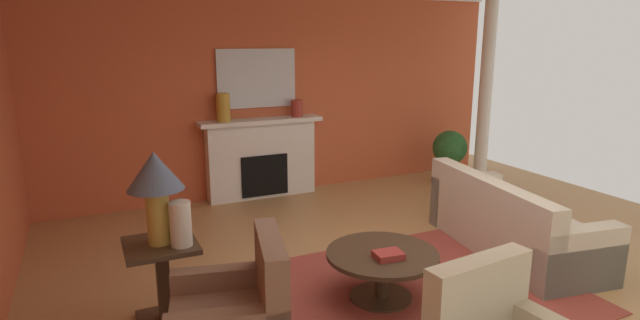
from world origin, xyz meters
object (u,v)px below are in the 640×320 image
at_px(side_table, 163,278).
at_px(vase_mantel_left, 223,108).
at_px(mantel_mirror, 257,78).
at_px(potted_plant, 450,151).
at_px(vase_mantel_right, 297,108).
at_px(fireplace, 262,160).
at_px(coffee_table, 382,264).
at_px(sofa, 510,226).
at_px(vase_on_side_table, 181,224).
at_px(table_lamp, 155,180).

distance_m(side_table, vase_mantel_left, 3.34).
relative_size(mantel_mirror, vase_mantel_left, 2.95).
bearing_deg(potted_plant, mantel_mirror, 169.34).
relative_size(vase_mantel_right, vase_mantel_left, 0.63).
height_order(fireplace, mantel_mirror, mantel_mirror).
height_order(side_table, potted_plant, potted_plant).
xyz_separation_m(fireplace, side_table, (-1.85, -2.97, -0.15)).
height_order(coffee_table, vase_mantel_right, vase_mantel_right).
xyz_separation_m(sofa, vase_on_side_table, (-3.50, -0.00, 0.58)).
relative_size(vase_mantel_right, vase_on_side_table, 0.69).
bearing_deg(vase_mantel_right, potted_plant, -9.20).
bearing_deg(table_lamp, vase_mantel_right, 50.59).
xyz_separation_m(fireplace, vase_mantel_right, (0.55, -0.05, 0.74)).
bearing_deg(side_table, vase_mantel_right, 50.59).
relative_size(coffee_table, vase_on_side_table, 2.78).
bearing_deg(mantel_mirror, sofa, -60.61).
bearing_deg(vase_on_side_table, vase_mantel_right, 53.50).
height_order(fireplace, table_lamp, table_lamp).
distance_m(table_lamp, vase_mantel_left, 3.20).
height_order(sofa, side_table, sofa).
bearing_deg(sofa, vase_on_side_table, -179.92).
height_order(mantel_mirror, potted_plant, mantel_mirror).
height_order(table_lamp, vase_mantel_right, table_lamp).
relative_size(fireplace, sofa, 0.81).
bearing_deg(coffee_table, potted_plant, 43.31).
relative_size(fireplace, mantel_mirror, 1.54).
distance_m(vase_mantel_right, vase_mantel_left, 1.10).
xyz_separation_m(mantel_mirror, vase_mantel_left, (-0.55, -0.17, -0.37)).
bearing_deg(vase_mantel_left, side_table, -113.98).
distance_m(vase_on_side_table, vase_mantel_left, 3.28).
xyz_separation_m(mantel_mirror, vase_on_side_table, (-1.70, -3.21, -0.86)).
height_order(mantel_mirror, table_lamp, mantel_mirror).
height_order(fireplace, sofa, fireplace).
bearing_deg(vase_on_side_table, table_lamp, 141.34).
xyz_separation_m(side_table, vase_mantel_right, (2.40, 2.92, 0.89)).
distance_m(coffee_table, table_lamp, 2.07).
relative_size(table_lamp, potted_plant, 0.90).
bearing_deg(sofa, vase_mantel_left, 127.82).
bearing_deg(vase_on_side_table, fireplace, 61.19).
relative_size(fireplace, vase_on_side_table, 5.00).
xyz_separation_m(mantel_mirror, coffee_table, (-0.02, -3.51, -1.40)).
xyz_separation_m(mantel_mirror, side_table, (-1.85, -3.09, -1.34)).
relative_size(mantel_mirror, vase_mantel_right, 4.70).
relative_size(fireplace, vase_mantel_left, 4.56).
relative_size(sofa, table_lamp, 2.95).
height_order(sofa, vase_mantel_left, vase_mantel_left).
relative_size(sofa, vase_mantel_right, 8.90).
relative_size(table_lamp, vase_mantel_right, 3.02).
xyz_separation_m(sofa, side_table, (-3.65, 0.12, 0.10)).
bearing_deg(sofa, table_lamp, 178.19).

